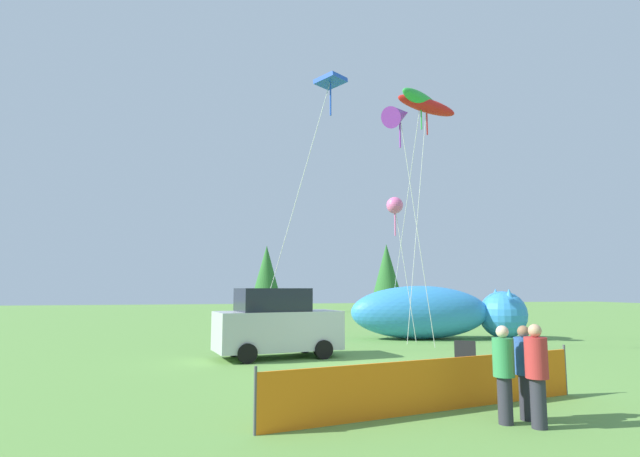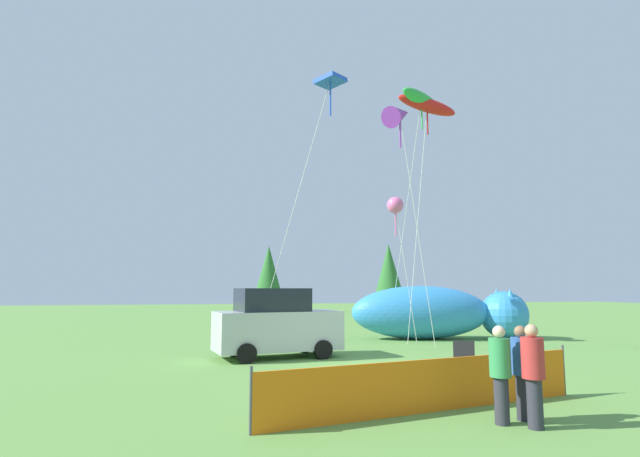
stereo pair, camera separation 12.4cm
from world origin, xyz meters
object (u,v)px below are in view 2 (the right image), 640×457
Objects in this scene: spectator_in_white_shirt at (533,371)px; kite_red_lizard at (427,106)px; kite_purple_delta at (400,115)px; kite_pink_octopus at (395,206)px; kite_green_fish at (421,101)px; folding_chair at (464,356)px; inflatable_cat at (437,314)px; spectator_in_blue_shirt at (500,370)px; parked_car at (276,324)px; kite_blue_box at (329,87)px; spectator_in_red_shirt at (522,368)px.

spectator_in_white_shirt is 0.16× the size of kite_red_lizard.
kite_purple_delta is at bearing 79.59° from spectator_in_white_shirt.
kite_red_lizard is 4.58m from kite_pink_octopus.
spectator_in_white_shirt is at bearing -106.71° from kite_green_fish.
inflatable_cat reaches higher than folding_chair.
spectator_in_blue_shirt is 12.75m from kite_purple_delta.
kite_purple_delta is at bearing 0.83° from parked_car.
spectator_in_white_shirt is (0.38, -0.35, 0.02)m from spectator_in_blue_shirt.
parked_car is 9.20m from kite_purple_delta.
kite_green_fish is at bearing 14.84° from folding_chair.
kite_green_fish is at bearing 45.58° from kite_purple_delta.
kite_red_lizard is at bearing 12.94° from folding_chair.
parked_car is 11.54m from kite_green_fish.
kite_purple_delta is (4.83, 0.93, 7.77)m from parked_car.
kite_green_fish reaches higher than spectator_in_blue_shirt.
parked_car is at bearing -169.13° from kite_purple_delta.
kite_blue_box is at bearing -135.89° from inflatable_cat.
kite_purple_delta is at bearing 10.89° from kite_blue_box.
kite_blue_box is at bearing -142.32° from kite_pink_octopus.
inflatable_cat is 5.04× the size of spectator_in_red_shirt.
kite_red_lizard reaches higher than kite_pink_octopus.
spectator_in_red_shirt is (3.12, -8.61, -0.21)m from parked_car.
folding_chair is at bearing -107.62° from kite_green_fish.
kite_green_fish is at bearing 71.09° from spectator_in_blue_shirt.
kite_pink_octopus is at bearing 76.64° from spectator_in_blue_shirt.
parked_car is at bearing 108.13° from spectator_in_white_shirt.
kite_purple_delta reaches higher than inflatable_cat.
parked_car is 8.62m from kite_blue_box.
folding_chair is 0.58× the size of spectator_in_red_shirt.
kite_blue_box is at bearing -154.65° from kite_red_lizard.
spectator_in_white_shirt reaches higher than spectator_in_blue_shirt.
kite_blue_box is 1.03× the size of kite_purple_delta.
kite_pink_octopus is (5.42, 3.10, 4.61)m from parked_car.
inflatable_cat is 1.32× the size of kite_pink_octopus.
kite_red_lizard is (3.81, 11.80, 9.13)m from spectator_in_white_shirt.
inflatable_cat is at bearing 10.69° from folding_chair.
inflatable_cat is at bearing 28.47° from kite_pink_octopus.
kite_red_lizard is (4.19, 11.46, 9.16)m from spectator_in_blue_shirt.
inflatable_cat reaches higher than spectator_in_red_shirt.
kite_purple_delta is (1.84, 10.04, 7.95)m from spectator_in_white_shirt.
parked_car is 9.16m from spectator_in_red_shirt.
folding_chair is at bearing 74.78° from spectator_in_white_shirt.
kite_pink_octopus is (-1.37, 0.41, -4.34)m from kite_red_lizard.
kite_blue_box is at bearing -169.11° from kite_purple_delta.
spectator_in_red_shirt is at bearing -162.77° from folding_chair.
spectator_in_white_shirt is 0.15× the size of kite_green_fish.
parked_car is 7.76m from kite_pink_octopus.
kite_purple_delta is (-0.59, -2.17, 3.16)m from kite_pink_octopus.
kite_red_lizard reaches higher than inflatable_cat.
spectator_in_red_shirt is 15.03m from kite_green_fish.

